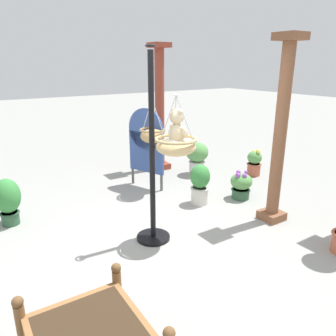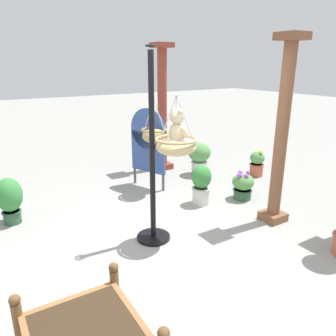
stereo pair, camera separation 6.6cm
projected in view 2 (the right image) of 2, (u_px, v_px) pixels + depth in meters
ground_plane at (163, 244)px, 4.24m from camera, size 40.00×40.00×0.00m
display_pole_central at (153, 186)px, 4.14m from camera, size 0.44×0.44×2.43m
hanging_basket_with_teddy at (176, 145)px, 3.99m from camera, size 0.52×0.52×0.73m
teddy_bear at (178, 129)px, 3.94m from camera, size 0.30×0.27×0.44m
hanging_basket_left_high at (154, 135)px, 5.60m from camera, size 0.45×0.45×0.76m
greenhouse_pillar_right at (281, 138)px, 4.50m from camera, size 0.34×0.34×2.60m
greenhouse_pillar_far_back at (162, 111)px, 6.90m from camera, size 0.37×0.37×2.62m
potted_plant_fern_front at (199, 156)px, 6.75m from camera, size 0.46×0.46×0.68m
potted_plant_flowering_red at (243, 185)px, 5.57m from camera, size 0.37×0.37×0.49m
potted_plant_bushy_green at (201, 183)px, 5.34m from camera, size 0.32×0.32×0.68m
potted_plant_conical_shrub at (9, 199)px, 4.68m from camera, size 0.37×0.37×0.69m
potted_plant_trailing_ivy at (257, 163)px, 6.72m from camera, size 0.30×0.30×0.56m
display_sign_board at (148, 142)px, 5.94m from camera, size 0.72×0.32×1.48m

